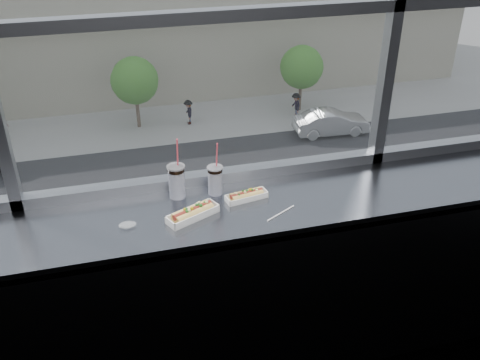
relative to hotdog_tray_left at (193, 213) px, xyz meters
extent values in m
plane|color=black|center=(0.15, 0.32, -0.58)|extent=(6.00, 0.00, 6.00)
cube|color=slate|center=(0.15, 0.05, -0.06)|extent=(6.00, 0.55, 0.06)
cube|color=slate|center=(0.15, -0.21, -0.58)|extent=(6.00, 0.04, 1.04)
cube|color=white|center=(0.00, 0.00, -0.02)|extent=(0.28, 0.19, 0.01)
cube|color=white|center=(0.00, 0.00, -0.01)|extent=(0.28, 0.19, 0.04)
cylinder|color=#EAC063|center=(0.00, 0.00, 0.00)|extent=(0.21, 0.13, 0.05)
cylinder|color=maroon|center=(0.00, 0.00, 0.01)|extent=(0.21, 0.12, 0.03)
cube|color=white|center=(0.30, 0.10, -0.02)|extent=(0.23, 0.11, 0.01)
cube|color=white|center=(0.30, 0.10, -0.01)|extent=(0.23, 0.11, 0.03)
cylinder|color=#EAC063|center=(0.30, 0.10, 0.00)|extent=(0.18, 0.07, 0.04)
cylinder|color=maroon|center=(0.30, 0.10, 0.01)|extent=(0.18, 0.06, 0.03)
cylinder|color=white|center=(-0.04, 0.22, 0.06)|extent=(0.09, 0.09, 0.17)
cylinder|color=black|center=(-0.04, 0.22, 0.14)|extent=(0.09, 0.09, 0.02)
cylinder|color=silver|center=(-0.04, 0.22, 0.15)|extent=(0.09, 0.09, 0.01)
cylinder|color=#F74251|center=(-0.03, 0.21, 0.23)|extent=(0.01, 0.05, 0.18)
cylinder|color=white|center=(0.16, 0.20, 0.05)|extent=(0.08, 0.08, 0.15)
cylinder|color=black|center=(0.16, 0.20, 0.12)|extent=(0.08, 0.08, 0.02)
cylinder|color=silver|center=(0.16, 0.20, 0.13)|extent=(0.08, 0.08, 0.01)
cylinder|color=#F74251|center=(0.17, 0.19, 0.20)|extent=(0.01, 0.04, 0.16)
cylinder|color=white|center=(0.43, -0.08, -0.02)|extent=(0.17, 0.10, 0.01)
ellipsoid|color=silver|center=(-0.32, 0.00, -0.02)|extent=(0.09, 0.07, 0.02)
plane|color=gray|center=(0.15, 43.82, -12.13)|extent=(120.00, 120.00, 0.00)
cube|color=black|center=(0.15, 20.32, -12.10)|extent=(80.00, 10.00, 0.06)
cube|color=gray|center=(0.15, 28.32, -12.11)|extent=(80.00, 6.00, 0.04)
cube|color=gray|center=(0.15, 38.32, -8.13)|extent=(50.00, 14.00, 8.00)
imported|color=#AFAFAF|center=(12.30, 24.32, -11.10)|extent=(2.76, 5.95, 1.94)
imported|color=white|center=(9.01, 16.32, -11.06)|extent=(3.03, 6.23, 2.01)
imported|color=#7F2D06|center=(1.00, 16.32, -11.07)|extent=(3.12, 6.20, 1.99)
imported|color=#586BA3|center=(14.11, 16.32, -11.10)|extent=(2.67, 5.91, 1.94)
imported|color=#66605B|center=(11.14, 27.25, -11.13)|extent=(0.64, 0.85, 1.91)
imported|color=#66605B|center=(4.43, 27.96, -11.16)|extent=(0.62, 0.82, 1.85)
cylinder|color=#47382B|center=(1.42, 28.32, -11.08)|extent=(0.21, 0.21, 2.10)
sphere|color=#397B24|center=(1.42, 28.32, -9.15)|extent=(2.81, 2.81, 2.81)
cylinder|color=#47382B|center=(11.82, 28.32, -11.10)|extent=(0.21, 0.21, 2.06)
sphere|color=#397B24|center=(11.82, 28.32, -9.21)|extent=(2.74, 2.74, 2.74)
camera|label=1|loc=(-0.34, -2.19, 1.46)|focal=40.00mm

